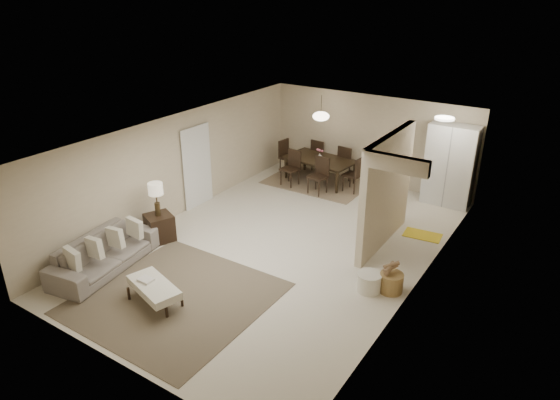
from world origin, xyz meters
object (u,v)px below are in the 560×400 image
Objects in this scene: round_pouf at (369,282)px; dining_table at (319,170)px; ottoman_bench at (154,288)px; sofa at (104,253)px; side_table at (160,228)px; wicker_basket at (391,283)px; pantry_cabinet at (450,165)px.

dining_table is at bearing 128.74° from round_pouf.
round_pouf is at bearing 55.68° from ottoman_bench.
side_table is (0.05, 1.47, -0.04)m from sofa.
ottoman_bench is at bearing -108.90° from sofa.
round_pouf is at bearing -149.46° from wicker_basket.
side_table is 1.31× the size of round_pouf.
round_pouf is 5.56m from dining_table.
pantry_cabinet reaches higher than sofa.
pantry_cabinet reaches higher than round_pouf.
round_pouf is (-0.03, -4.78, -0.87)m from pantry_cabinet.
side_table is at bearing -169.90° from wicker_basket.
wicker_basket is (0.35, 0.21, 0.01)m from round_pouf.
round_pouf is (3.06, 2.47, -0.15)m from ottoman_bench.
pantry_cabinet is at bearing 49.08° from side_table.
pantry_cabinet is 4.67m from wicker_basket.
sofa is 1.89× the size of ottoman_bench.
ottoman_bench is 2.43m from side_table.
wicker_basket is 5.63m from dining_table.
dining_table reaches higher than round_pouf.
sofa reaches higher than ottoman_bench.
round_pouf is at bearing -90.31° from pantry_cabinet.
wicker_basket is at bearing 54.89° from ottoman_bench.
sofa is at bearing -91.95° from side_table.
pantry_cabinet is 1.69× the size of ottoman_bench.
pantry_cabinet is 3.45× the size of side_table.
dining_table is at bearing -172.68° from pantry_cabinet.
wicker_basket is (5.07, 0.90, -0.12)m from side_table.
sofa is 1.47m from side_table.
sofa is 5.65m from wicker_basket.
ottoman_bench is at bearing -46.70° from side_table.
side_table reaches higher than wicker_basket.
ottoman_bench is 2.82× the size of wicker_basket.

